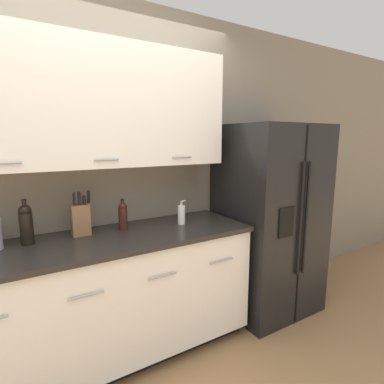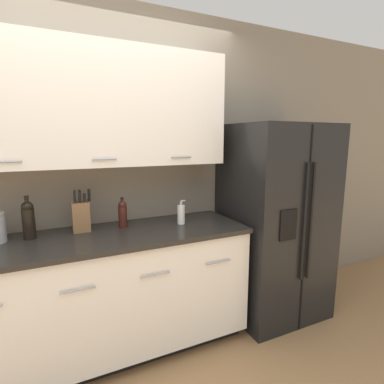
# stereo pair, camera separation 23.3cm
# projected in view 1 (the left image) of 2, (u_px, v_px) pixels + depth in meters

# --- Properties ---
(wall_back) EXTENTS (10.00, 0.39, 2.60)m
(wall_back) POSITION_uv_depth(u_px,v_px,m) (89.00, 159.00, 2.17)
(wall_back) COLOR gray
(wall_back) RESTS_ON ground_plane
(counter_unit) EXTENTS (2.00, 0.64, 0.92)m
(counter_unit) POSITION_uv_depth(u_px,v_px,m) (113.00, 298.00, 2.12)
(counter_unit) COLOR black
(counter_unit) RESTS_ON ground_plane
(refrigerator) EXTENTS (0.83, 0.74, 1.70)m
(refrigerator) POSITION_uv_depth(u_px,v_px,m) (269.00, 219.00, 2.75)
(refrigerator) COLOR black
(refrigerator) RESTS_ON ground_plane
(knife_block) EXTENTS (0.13, 0.09, 0.31)m
(knife_block) POSITION_uv_depth(u_px,v_px,m) (81.00, 218.00, 2.06)
(knife_block) COLOR olive
(knife_block) RESTS_ON counter_unit
(wine_bottle) EXTENTS (0.08, 0.08, 0.29)m
(wine_bottle) POSITION_uv_depth(u_px,v_px,m) (26.00, 224.00, 1.87)
(wine_bottle) COLOR black
(wine_bottle) RESTS_ON counter_unit
(soap_dispenser) EXTENTS (0.06, 0.06, 0.19)m
(soap_dispenser) POSITION_uv_depth(u_px,v_px,m) (181.00, 214.00, 2.33)
(soap_dispenser) COLOR white
(soap_dispenser) RESTS_ON counter_unit
(oil_bottle) EXTENTS (0.07, 0.07, 0.23)m
(oil_bottle) POSITION_uv_depth(u_px,v_px,m) (123.00, 215.00, 2.19)
(oil_bottle) COLOR #3D1914
(oil_bottle) RESTS_ON counter_unit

